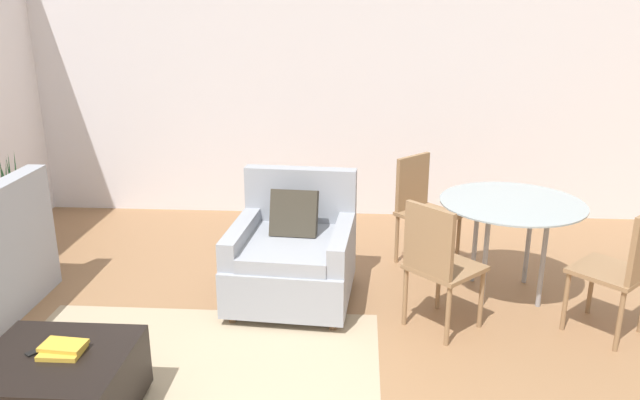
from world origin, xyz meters
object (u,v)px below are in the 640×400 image
dining_table (511,213)px  book_stack (63,349)px  tv_remote_primary (42,349)px  armchair (293,255)px  dining_chair_near_left (437,259)px  dining_chair_far_left (421,202)px  potted_plant (15,236)px  ottoman (58,386)px  dining_chair_near_right (625,264)px

dining_table → book_stack: bearing=-147.7°
dining_table → tv_remote_primary: bearing=-149.1°
armchair → dining_chair_near_left: 1.09m
dining_chair_far_left → armchair: bearing=-142.4°
book_stack → potted_plant: potted_plant is taller
armchair → potted_plant: 2.47m
dining_chair_far_left → potted_plant: bearing=-175.9°
tv_remote_primary → dining_table: dining_table is taller
dining_chair_near_left → dining_table: bearing=45.0°
ottoman → dining_chair_far_left: dining_chair_far_left is taller
armchair → potted_plant: size_ratio=1.02×
ottoman → dining_chair_near_left: bearing=28.1°
tv_remote_primary → potted_plant: size_ratio=0.16×
tv_remote_primary → dining_chair_near_right: bearing=17.4°
book_stack → dining_chair_near_left: (2.02, 1.06, 0.10)m
tv_remote_primary → book_stack: bearing=-8.5°
tv_remote_primary → dining_chair_far_left: bearing=46.2°
dining_table → dining_chair_near_right: dining_chair_near_right is taller
potted_plant → dining_table: potted_plant is taller
tv_remote_primary → dining_chair_near_right: dining_chair_near_right is taller
dining_chair_near_right → ottoman: bearing=-161.3°
dining_chair_far_left → ottoman: bearing=-131.9°
book_stack → dining_chair_near_left: bearing=27.7°
dining_chair_near_left → dining_chair_far_left: bearing=90.0°
armchair → book_stack: bearing=-124.7°
book_stack → dining_chair_near_right: size_ratio=0.26×
book_stack → dining_chair_near_left: 2.29m
potted_plant → dining_chair_near_left: 3.55m
tv_remote_primary → dining_table: 3.20m
potted_plant → dining_chair_near_left: (3.41, -0.95, 0.29)m
ottoman → dining_table: 3.18m
potted_plant → tv_remote_primary: bearing=-57.7°
ottoman → dining_chair_near_left: 2.35m
dining_chair_near_left → dining_chair_near_right: bearing=0.0°
dining_chair_near_left → armchair: bearing=156.9°
dining_chair_near_right → dining_table: bearing=135.0°
dining_table → dining_chair_near_left: (-0.59, -0.59, -0.13)m
tv_remote_primary → dining_chair_far_left: (2.15, 2.24, 0.11)m
ottoman → dining_chair_near_left: dining_chair_near_left is taller
ottoman → tv_remote_primary: size_ratio=4.87×
dining_chair_near_right → dining_chair_far_left: (-1.19, 1.19, 0.00)m
book_stack → dining_table: 3.11m
tv_remote_primary → potted_plant: bearing=122.3°
ottoman → dining_chair_near_right: dining_chair_near_right is taller
dining_chair_far_left → dining_chair_near_right: bearing=-45.0°
potted_plant → dining_chair_far_left: bearing=4.1°
dining_table → dining_chair_far_left: bearing=135.0°
dining_chair_near_left → potted_plant: bearing=164.5°
armchair → dining_chair_near_right: armchair is taller
tv_remote_primary → dining_table: size_ratio=0.15×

